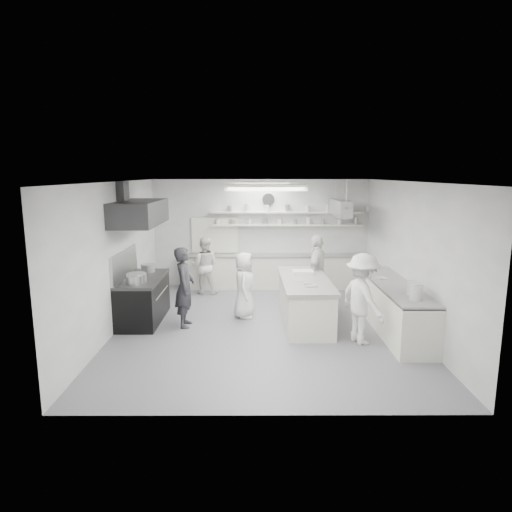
{
  "coord_description": "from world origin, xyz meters",
  "views": [
    {
      "loc": [
        -0.18,
        -8.91,
        3.17
      ],
      "look_at": [
        -0.15,
        0.6,
        1.39
      ],
      "focal_mm": 31.2,
      "sensor_mm": 36.0,
      "label": 1
    }
  ],
  "objects_px": {
    "cook_stove": "(185,287)",
    "cook_back": "(204,265)",
    "prep_island": "(305,301)",
    "stove": "(143,300)",
    "back_counter": "(272,272)",
    "right_counter": "(393,307)"
  },
  "relations": [
    {
      "from": "stove",
      "to": "prep_island",
      "type": "relative_size",
      "value": 0.73
    },
    {
      "from": "back_counter",
      "to": "right_counter",
      "type": "relative_size",
      "value": 1.52
    },
    {
      "from": "stove",
      "to": "back_counter",
      "type": "height_order",
      "value": "back_counter"
    },
    {
      "from": "cook_stove",
      "to": "prep_island",
      "type": "bearing_deg",
      "value": -86.69
    },
    {
      "from": "cook_back",
      "to": "stove",
      "type": "bearing_deg",
      "value": 68.43
    },
    {
      "from": "stove",
      "to": "cook_back",
      "type": "height_order",
      "value": "cook_back"
    },
    {
      "from": "right_counter",
      "to": "prep_island",
      "type": "bearing_deg",
      "value": 164.98
    },
    {
      "from": "stove",
      "to": "cook_stove",
      "type": "bearing_deg",
      "value": -21.22
    },
    {
      "from": "cook_stove",
      "to": "cook_back",
      "type": "relative_size",
      "value": 1.11
    },
    {
      "from": "back_counter",
      "to": "stove",
      "type": "bearing_deg",
      "value": -136.01
    },
    {
      "from": "back_counter",
      "to": "right_counter",
      "type": "bearing_deg",
      "value": -55.35
    },
    {
      "from": "back_counter",
      "to": "cook_stove",
      "type": "relative_size",
      "value": 2.98
    },
    {
      "from": "stove",
      "to": "cook_stove",
      "type": "height_order",
      "value": "cook_stove"
    },
    {
      "from": "stove",
      "to": "right_counter",
      "type": "bearing_deg",
      "value": -6.52
    },
    {
      "from": "right_counter",
      "to": "cook_stove",
      "type": "relative_size",
      "value": 1.96
    },
    {
      "from": "right_counter",
      "to": "cook_stove",
      "type": "distance_m",
      "value": 4.31
    },
    {
      "from": "right_counter",
      "to": "cook_stove",
      "type": "xyz_separation_m",
      "value": [
        -4.28,
        0.22,
        0.37
      ]
    },
    {
      "from": "prep_island",
      "to": "cook_back",
      "type": "distance_m",
      "value": 3.37
    },
    {
      "from": "cook_back",
      "to": "cook_stove",
      "type": "bearing_deg",
      "value": 91.94
    },
    {
      "from": "prep_island",
      "to": "cook_back",
      "type": "bearing_deg",
      "value": 134.78
    },
    {
      "from": "back_counter",
      "to": "cook_back",
      "type": "bearing_deg",
      "value": -161.96
    },
    {
      "from": "back_counter",
      "to": "prep_island",
      "type": "xyz_separation_m",
      "value": [
        0.59,
        -2.93,
        -0.0
      ]
    }
  ]
}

